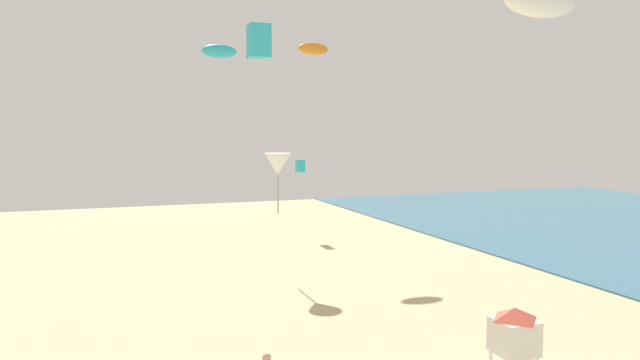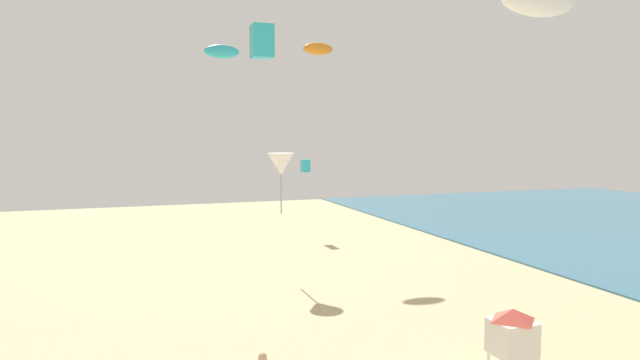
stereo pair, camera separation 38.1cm
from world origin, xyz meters
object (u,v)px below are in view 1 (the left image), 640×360
kite_orange_parafoil (313,49)px  lifeguard_stand (514,332)px  kite_cyan_box_2 (300,166)px  kite_cyan_box (259,41)px  kite_cyan_parafoil_2 (219,51)px  kite_white_parafoil (540,0)px  kite_white_delta (278,164)px

kite_orange_parafoil → lifeguard_stand: bearing=-95.5°
lifeguard_stand → kite_orange_parafoil: (2.27, 23.63, 11.41)m
kite_cyan_box_2 → kite_orange_parafoil: (-0.36, -3.94, 8.11)m
lifeguard_stand → kite_cyan_box_2: bearing=106.5°
kite_cyan_box → kite_cyan_box_2: 15.30m
kite_cyan_box_2 → kite_cyan_parafoil_2: (-8.58, -14.26, 6.15)m
lifeguard_stand → kite_white_parafoil: size_ratio=1.04×
kite_white_delta → kite_orange_parafoil: kite_orange_parafoil is taller
kite_white_delta → kite_cyan_box: 6.45m
kite_cyan_box_2 → kite_orange_parafoil: bearing=-95.2°
lifeguard_stand → kite_cyan_box: 18.96m
lifeguard_stand → kite_white_parafoil: (0.54, -0.00, 9.38)m
kite_white_delta → kite_cyan_parafoil_2: kite_cyan_parafoil_2 is taller
kite_white_delta → kite_cyan_box_2: 12.37m
kite_orange_parafoil → kite_cyan_box_2: bearing=84.8°
kite_cyan_box_2 → kite_cyan_parafoil_2: kite_cyan_parafoil_2 is taller
kite_cyan_box → kite_white_delta: bearing=33.8°
kite_white_parafoil → kite_cyan_box: kite_cyan_box is taller
kite_white_parafoil → kite_cyan_box_2: size_ratio=2.59×
kite_cyan_parafoil_2 → kite_orange_parafoil: (8.23, 10.32, 1.96)m
kite_white_delta → kite_cyan_parafoil_2: 7.12m
lifeguard_stand → kite_cyan_parafoil_2: size_ratio=1.59×
lifeguard_stand → kite_white_delta: (-2.37, 16.27, 4.07)m
kite_cyan_box → kite_cyan_parafoil_2: size_ratio=1.04×
kite_white_delta → kite_cyan_box_2: size_ratio=3.46×
kite_cyan_parafoil_2 → kite_cyan_box: bearing=42.1°
lifeguard_stand → kite_white_parafoil: bearing=21.6°
kite_orange_parafoil → kite_white_parafoil: bearing=-94.2°
kite_white_delta → kite_cyan_box_2: kite_white_delta is taller
kite_white_parafoil → kite_cyan_parafoil_2: size_ratio=1.52×
lifeguard_stand → kite_orange_parafoil: size_ratio=1.21×
lifeguard_stand → kite_cyan_box_2: size_ratio=2.69×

